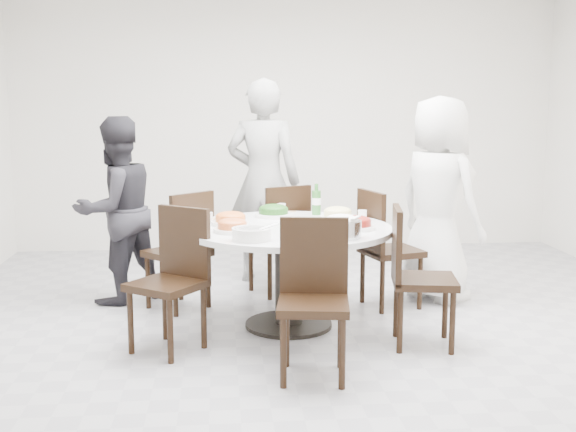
{
  "coord_description": "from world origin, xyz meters",
  "views": [
    {
      "loc": [
        -0.75,
        -5.03,
        1.66
      ],
      "look_at": [
        -0.27,
        0.14,
        0.82
      ],
      "focal_mm": 45.0,
      "sensor_mm": 36.0,
      "label": 1
    }
  ],
  "objects": [
    {
      "name": "chair_sw",
      "position": [
        -1.12,
        -0.36,
        0.47
      ],
      "size": [
        0.59,
        0.59,
        0.95
      ],
      "primitive_type": "cube",
      "rotation": [
        0.0,
        0.0,
        5.64
      ],
      "color": "black",
      "rests_on": "floor"
    },
    {
      "name": "chopsticks",
      "position": [
        -0.25,
        0.78,
        0.76
      ],
      "size": [
        0.24,
        0.04,
        0.01
      ],
      "primitive_type": null,
      "color": "tan",
      "rests_on": "dining_table"
    },
    {
      "name": "wall_back",
      "position": [
        0.0,
        3.0,
        1.4
      ],
      "size": [
        6.0,
        0.01,
        2.8
      ],
      "primitive_type": "cube",
      "color": "white",
      "rests_on": "ground"
    },
    {
      "name": "beverage_bottle",
      "position": [
        0.0,
        0.62,
        0.87
      ],
      "size": [
        0.07,
        0.07,
        0.25
      ],
      "primitive_type": "cylinder",
      "color": "#2C692A",
      "rests_on": "dining_table"
    },
    {
      "name": "tea_cups",
      "position": [
        -0.27,
        0.72,
        0.79
      ],
      "size": [
        0.07,
        0.07,
        0.08
      ],
      "primitive_type": "cylinder",
      "color": "white",
      "rests_on": "dining_table"
    },
    {
      "name": "dish_tofu",
      "position": [
        -0.68,
        -0.08,
        0.78
      ],
      "size": [
        0.26,
        0.26,
        0.07
      ],
      "primitive_type": "cylinder",
      "color": "white",
      "rests_on": "dining_table"
    },
    {
      "name": "soup_bowl",
      "position": [
        -0.56,
        -0.38,
        0.79
      ],
      "size": [
        0.26,
        0.26,
        0.08
      ],
      "primitive_type": "cylinder",
      "color": "white",
      "rests_on": "dining_table"
    },
    {
      "name": "chair_n",
      "position": [
        -0.28,
        1.05,
        0.47
      ],
      "size": [
        0.56,
        0.56,
        0.95
      ],
      "primitive_type": "cube",
      "rotation": [
        0.0,
        0.0,
        3.58
      ],
      "color": "black",
      "rests_on": "floor"
    },
    {
      "name": "dish_greens",
      "position": [
        -0.34,
        0.55,
        0.79
      ],
      "size": [
        0.29,
        0.29,
        0.08
      ],
      "primitive_type": "cylinder",
      "color": "white",
      "rests_on": "dining_table"
    },
    {
      "name": "dining_table",
      "position": [
        -0.27,
        0.09,
        0.38
      ],
      "size": [
        1.5,
        1.5,
        0.75
      ],
      "primitive_type": "cylinder",
      "color": "white",
      "rests_on": "floor"
    },
    {
      "name": "dish_orange",
      "position": [
        -0.69,
        0.22,
        0.79
      ],
      "size": [
        0.28,
        0.28,
        0.08
      ],
      "primitive_type": "cylinder",
      "color": "white",
      "rests_on": "dining_table"
    },
    {
      "name": "wall_front",
      "position": [
        0.0,
        -3.0,
        1.4
      ],
      "size": [
        6.0,
        0.01,
        2.8
      ],
      "primitive_type": "cube",
      "color": "white",
      "rests_on": "ground"
    },
    {
      "name": "diner_left",
      "position": [
        -1.61,
        0.9,
        0.76
      ],
      "size": [
        0.94,
        0.92,
        1.53
      ],
      "primitive_type": "imported",
      "rotation": [
        0.0,
        0.0,
        3.85
      ],
      "color": "black",
      "rests_on": "floor"
    },
    {
      "name": "chair_se",
      "position": [
        0.61,
        -0.41,
        0.47
      ],
      "size": [
        0.48,
        0.48,
        0.95
      ],
      "primitive_type": "cube",
      "rotation": [
        0.0,
        0.0,
        7.68
      ],
      "color": "black",
      "rests_on": "floor"
    },
    {
      "name": "chair_s",
      "position": [
        -0.22,
        -0.91,
        0.47
      ],
      "size": [
        0.48,
        0.48,
        0.95
      ],
      "primitive_type": "cube",
      "rotation": [
        0.0,
        0.0,
        6.14
      ],
      "color": "black",
      "rests_on": "floor"
    },
    {
      "name": "dish_redbrown",
      "position": [
        0.2,
        -0.06,
        0.78
      ],
      "size": [
        0.28,
        0.28,
        0.07
      ],
      "primitive_type": "cylinder",
      "color": "white",
      "rests_on": "dining_table"
    },
    {
      "name": "diner_right",
      "position": [
        1.04,
        0.73,
        0.85
      ],
      "size": [
        0.89,
        0.99,
        1.69
      ],
      "primitive_type": "imported",
      "rotation": [
        0.0,
        0.0,
        2.12
      ],
      "color": "silver",
      "rests_on": "floor"
    },
    {
      "name": "rice_bowl",
      "position": [
        0.04,
        -0.35,
        0.81
      ],
      "size": [
        0.27,
        0.27,
        0.12
      ],
      "primitive_type": "cylinder",
      "color": "silver",
      "rests_on": "dining_table"
    },
    {
      "name": "floor",
      "position": [
        0.0,
        0.0,
        0.0
      ],
      "size": [
        6.0,
        6.0,
        0.01
      ],
      "primitive_type": "cube",
      "color": "#A1A0A5",
      "rests_on": "ground"
    },
    {
      "name": "chair_ne",
      "position": [
        0.61,
        0.55,
        0.47
      ],
      "size": [
        0.52,
        0.52,
        0.95
      ],
      "primitive_type": "cube",
      "rotation": [
        0.0,
        0.0,
        1.84
      ],
      "color": "black",
      "rests_on": "floor"
    },
    {
      "name": "dish_pale",
      "position": [
        0.14,
        0.39,
        0.79
      ],
      "size": [
        0.27,
        0.27,
        0.07
      ],
      "primitive_type": "cylinder",
      "color": "white",
      "rests_on": "dining_table"
    },
    {
      "name": "chair_nw",
      "position": [
        -1.11,
        0.65,
        0.47
      ],
      "size": [
        0.59,
        0.59,
        0.95
      ],
      "primitive_type": "cube",
      "rotation": [
        0.0,
        0.0,
        3.89
      ],
      "color": "black",
      "rests_on": "floor"
    },
    {
      "name": "diner_middle",
      "position": [
        -0.37,
        1.48,
        0.92
      ],
      "size": [
        0.77,
        0.61,
        1.85
      ],
      "primitive_type": "imported",
      "rotation": [
        0.0,
        0.0,
        2.86
      ],
      "color": "black",
      "rests_on": "floor"
    }
  ]
}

